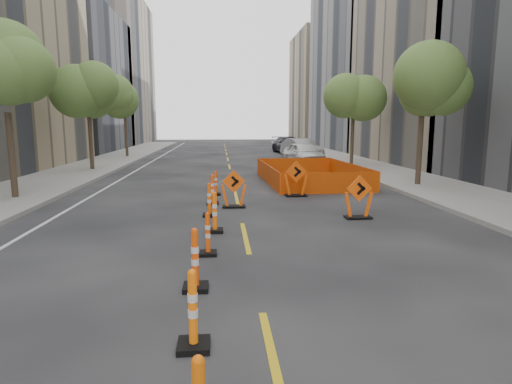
{
  "coord_description": "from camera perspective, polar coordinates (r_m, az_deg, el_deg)",
  "views": [
    {
      "loc": [
        -0.63,
        -6.71,
        2.93
      ],
      "look_at": [
        0.32,
        4.5,
        1.1
      ],
      "focal_mm": 30.0,
      "sensor_mm": 36.0,
      "label": 1
    }
  ],
  "objects": [
    {
      "name": "ground_plane",
      "position": [
        7.35,
        0.48,
        -14.25
      ],
      "size": [
        140.0,
        140.0,
        0.0
      ],
      "primitive_type": "plane",
      "color": "black"
    },
    {
      "name": "sidewalk_left",
      "position": [
        20.7,
        -28.63,
        0.17
      ],
      "size": [
        4.0,
        90.0,
        0.15
      ],
      "primitive_type": "cube",
      "color": "gray",
      "rests_on": "ground"
    },
    {
      "name": "sidewalk_right",
      "position": [
        21.24,
        22.18,
        0.82
      ],
      "size": [
        4.0,
        90.0,
        0.15
      ],
      "primitive_type": "cube",
      "color": "gray",
      "rests_on": "ground"
    },
    {
      "name": "bld_left_d",
      "position": [
        48.92,
        -25.07,
        13.16
      ],
      "size": [
        12.0,
        16.0,
        14.0
      ],
      "primitive_type": "cube",
      "color": "#4C4C51",
      "rests_on": "ground"
    },
    {
      "name": "bld_left_e",
      "position": [
        64.82,
        -20.14,
        14.95
      ],
      "size": [
        12.0,
        20.0,
        20.0
      ],
      "primitive_type": "cube",
      "color": "gray",
      "rests_on": "ground"
    },
    {
      "name": "bld_right_c",
      "position": [
        35.47,
        25.94,
        14.92
      ],
      "size": [
        12.0,
        16.0,
        14.0
      ],
      "primitive_type": "cube",
      "color": "gray",
      "rests_on": "ground"
    },
    {
      "name": "bld_right_d",
      "position": [
        50.61,
        16.33,
        16.9
      ],
      "size": [
        12.0,
        18.0,
        20.0
      ],
      "primitive_type": "cube",
      "color": "gray",
      "rests_on": "ground"
    },
    {
      "name": "bld_right_e",
      "position": [
        67.84,
        10.53,
        13.36
      ],
      "size": [
        12.0,
        14.0,
        16.0
      ],
      "primitive_type": "cube",
      "color": "tan",
      "rests_on": "ground"
    },
    {
      "name": "tree_l_b",
      "position": [
        18.5,
        -30.5,
        12.94
      ],
      "size": [
        2.8,
        2.8,
        5.95
      ],
      "color": "#382B1E",
      "rests_on": "ground"
    },
    {
      "name": "tree_l_c",
      "position": [
        27.87,
        -21.5,
        11.89
      ],
      "size": [
        2.8,
        2.8,
        5.95
      ],
      "color": "#382B1E",
      "rests_on": "ground"
    },
    {
      "name": "tree_l_d",
      "position": [
        37.56,
        -17.11,
        11.27
      ],
      "size": [
        2.8,
        2.8,
        5.95
      ],
      "color": "#382B1E",
      "rests_on": "ground"
    },
    {
      "name": "tree_r_b",
      "position": [
        20.84,
        21.43,
        13.0
      ],
      "size": [
        2.8,
        2.8,
        5.95
      ],
      "color": "#382B1E",
      "rests_on": "ground"
    },
    {
      "name": "tree_r_c",
      "position": [
        30.14,
        12.89,
        12.04
      ],
      "size": [
        2.8,
        2.8,
        5.95
      ],
      "color": "#382B1E",
      "rests_on": "ground"
    },
    {
      "name": "channelizer_2",
      "position": [
        5.79,
        -8.42,
        -15.23
      ],
      "size": [
        0.43,
        0.43,
        1.09
      ],
      "primitive_type": null,
      "color": "orange",
      "rests_on": "ground"
    },
    {
      "name": "channelizer_3",
      "position": [
        7.66,
        -8.13,
        -8.85
      ],
      "size": [
        0.44,
        0.44,
        1.13
      ],
      "primitive_type": null,
      "color": "#E74709",
      "rests_on": "ground"
    },
    {
      "name": "channelizer_4",
      "position": [
        9.6,
        -6.44,
        -5.55
      ],
      "size": [
        0.39,
        0.39,
        0.98
      ],
      "primitive_type": null,
      "color": "#E54509",
      "rests_on": "ground"
    },
    {
      "name": "channelizer_5",
      "position": [
        11.54,
        -5.52,
        -2.68
      ],
      "size": [
        0.44,
        0.44,
        1.11
      ],
      "primitive_type": null,
      "color": "#FF630A",
      "rests_on": "ground"
    },
    {
      "name": "channelizer_6",
      "position": [
        13.53,
        -6.25,
        -1.02
      ],
      "size": [
        0.42,
        0.42,
        1.07
      ],
      "primitive_type": null,
      "color": "#E55309",
      "rests_on": "ground"
    },
    {
      "name": "channelizer_7",
      "position": [
        15.51,
        -5.82,
        0.35
      ],
      "size": [
        0.43,
        0.43,
        1.1
      ],
      "primitive_type": null,
      "color": "#F4440A",
      "rests_on": "ground"
    },
    {
      "name": "channelizer_8",
      "position": [
        17.5,
        -5.37,
        1.21
      ],
      "size": [
        0.39,
        0.39,
        1.0
      ],
      "primitive_type": null,
      "color": "#FB480A",
      "rests_on": "ground"
    },
    {
      "name": "chevron_sign_left",
      "position": [
        14.85,
        -2.99,
        0.43
      ],
      "size": [
        0.89,
        0.54,
        1.32
      ],
      "primitive_type": null,
      "rotation": [
        0.0,
        0.0,
        0.01
      ],
      "color": "#E14C09",
      "rests_on": "ground"
    },
    {
      "name": "chevron_sign_center",
      "position": [
        17.17,
        5.35,
        1.78
      ],
      "size": [
        0.99,
        0.63,
        1.43
      ],
      "primitive_type": null,
      "rotation": [
        0.0,
        0.0,
        0.06
      ],
      "color": "#D64709",
      "rests_on": "ground"
    },
    {
      "name": "chevron_sign_right",
      "position": [
        13.5,
        13.54,
        -0.65
      ],
      "size": [
        0.94,
        0.61,
        1.35
      ],
      "primitive_type": null,
      "rotation": [
        0.0,
        0.0,
        0.09
      ],
      "color": "#EF4F0A",
      "rests_on": "ground"
    },
    {
      "name": "safety_fence",
      "position": [
        21.46,
        7.13,
        2.53
      ],
      "size": [
        4.52,
        7.39,
        0.9
      ],
      "primitive_type": null,
      "rotation": [
        0.0,
        0.0,
        0.04
      ],
      "color": "#E65B0C",
      "rests_on": "ground"
    },
    {
      "name": "parked_car_near",
      "position": [
        29.96,
        6.42,
        5.1
      ],
      "size": [
        2.56,
        4.93,
        1.6
      ],
      "primitive_type": "imported",
      "rotation": [
        0.0,
        0.0,
        0.15
      ],
      "color": "white",
      "rests_on": "ground"
    },
    {
      "name": "parked_car_mid",
      "position": [
        35.45,
        6.09,
        5.76
      ],
      "size": [
        2.96,
        5.24,
        1.63
      ],
      "primitive_type": "imported",
      "rotation": [
        0.0,
        0.0,
        0.26
      ],
      "color": "#999A9E",
      "rests_on": "ground"
    },
    {
      "name": "parked_car_far",
      "position": [
        41.79,
        4.3,
        6.27
      ],
      "size": [
        2.87,
        5.7,
        1.59
      ],
      "primitive_type": "imported",
      "rotation": [
        0.0,
        0.0,
        0.12
      ],
      "color": "black",
      "rests_on": "ground"
    }
  ]
}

